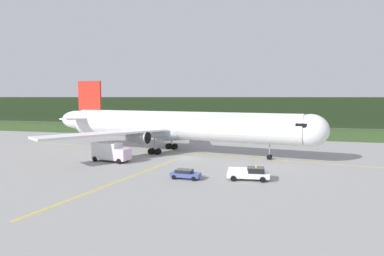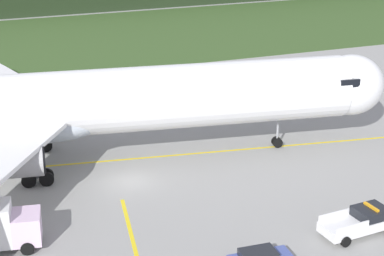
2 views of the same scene
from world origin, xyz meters
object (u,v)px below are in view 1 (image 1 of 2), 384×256
Objects in this scene: ops_pickup_truck at (250,174)px; catering_truck at (110,152)px; staff_car at (185,174)px; airliner at (176,126)px.

ops_pickup_truck is 0.81× the size of catering_truck.
staff_car is (-8.67, -1.56, -0.21)m from ops_pickup_truck.
airliner reaches higher than ops_pickup_truck.
staff_car is at bearing -169.78° from ops_pickup_truck.
catering_truck is 1.73× the size of staff_car.
airliner is 10.07× the size of ops_pickup_truck.
ops_pickup_truck is 1.40× the size of staff_car.
airliner is 22.66m from staff_car.
ops_pickup_truck reaches higher than staff_car.
airliner is at bearing 131.16° from ops_pickup_truck.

